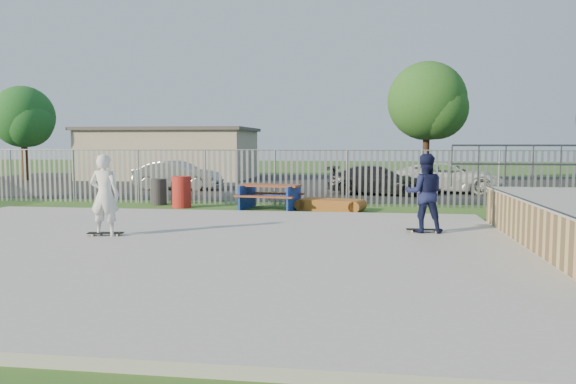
# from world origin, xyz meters

# --- Properties ---
(ground) EXTENTS (120.00, 120.00, 0.00)m
(ground) POSITION_xyz_m (0.00, 0.00, 0.00)
(ground) COLOR #306021
(ground) RESTS_ON ground
(concrete_slab) EXTENTS (15.00, 12.00, 0.15)m
(concrete_slab) POSITION_xyz_m (0.00, 0.00, 0.07)
(concrete_slab) COLOR #9E9E99
(concrete_slab) RESTS_ON ground
(fence) EXTENTS (26.04, 16.02, 2.00)m
(fence) POSITION_xyz_m (1.00, 4.59, 1.00)
(fence) COLOR gray
(fence) RESTS_ON ground
(picnic_table) EXTENTS (2.23, 1.93, 0.85)m
(picnic_table) POSITION_xyz_m (1.06, 7.69, 0.43)
(picnic_table) COLOR brown
(picnic_table) RESTS_ON ground
(funbox) EXTENTS (2.06, 1.40, 0.38)m
(funbox) POSITION_xyz_m (3.11, 7.65, 0.19)
(funbox) COLOR brown
(funbox) RESTS_ON ground
(trash_bin_red) EXTENTS (0.66, 0.66, 1.10)m
(trash_bin_red) POSITION_xyz_m (-2.09, 7.74, 0.55)
(trash_bin_red) COLOR #A9201A
(trash_bin_red) RESTS_ON ground
(trash_bin_grey) EXTENTS (0.57, 0.57, 0.95)m
(trash_bin_grey) POSITION_xyz_m (-3.22, 8.50, 0.47)
(trash_bin_grey) COLOR #2A2A2D
(trash_bin_grey) RESTS_ON ground
(parking_lot) EXTENTS (40.00, 18.00, 0.02)m
(parking_lot) POSITION_xyz_m (0.00, 19.00, 0.01)
(parking_lot) COLOR black
(parking_lot) RESTS_ON ground
(car_silver) EXTENTS (4.23, 1.64, 1.37)m
(car_silver) POSITION_xyz_m (-4.70, 14.83, 0.71)
(car_silver) COLOR #9D9DA1
(car_silver) RESTS_ON parking_lot
(car_dark) EXTENTS (4.54, 2.45, 1.25)m
(car_dark) POSITION_xyz_m (4.78, 13.45, 0.64)
(car_dark) COLOR black
(car_dark) RESTS_ON parking_lot
(car_white) EXTENTS (5.29, 3.16, 1.38)m
(car_white) POSITION_xyz_m (7.93, 14.94, 0.71)
(car_white) COLOR silver
(car_white) RESTS_ON parking_lot
(building) EXTENTS (10.40, 6.40, 3.20)m
(building) POSITION_xyz_m (-8.00, 23.00, 1.61)
(building) COLOR #B7AB8D
(building) RESTS_ON ground
(tree_left) EXTENTS (3.65, 3.65, 5.63)m
(tree_left) POSITION_xyz_m (-16.00, 20.02, 3.79)
(tree_left) COLOR #452C1B
(tree_left) RESTS_ON ground
(tree_mid) EXTENTS (4.43, 4.43, 6.83)m
(tree_mid) POSITION_xyz_m (7.62, 21.73, 4.60)
(tree_mid) COLOR #382316
(tree_mid) RESTS_ON ground
(skateboard_a) EXTENTS (0.80, 0.21, 0.08)m
(skateboard_a) POSITION_xyz_m (5.66, 2.40, 0.19)
(skateboard_a) COLOR black
(skateboard_a) RESTS_ON concrete_slab
(skateboard_b) EXTENTS (0.82, 0.34, 0.08)m
(skateboard_b) POSITION_xyz_m (-1.56, 0.87, 0.19)
(skateboard_b) COLOR black
(skateboard_b) RESTS_ON concrete_slab
(skater_navy) EXTENTS (0.91, 0.72, 1.85)m
(skater_navy) POSITION_xyz_m (5.66, 2.40, 1.08)
(skater_navy) COLOR #13173B
(skater_navy) RESTS_ON concrete_slab
(skater_white) EXTENTS (0.68, 0.45, 1.85)m
(skater_white) POSITION_xyz_m (-1.56, 0.87, 1.08)
(skater_white) COLOR silver
(skater_white) RESTS_ON concrete_slab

